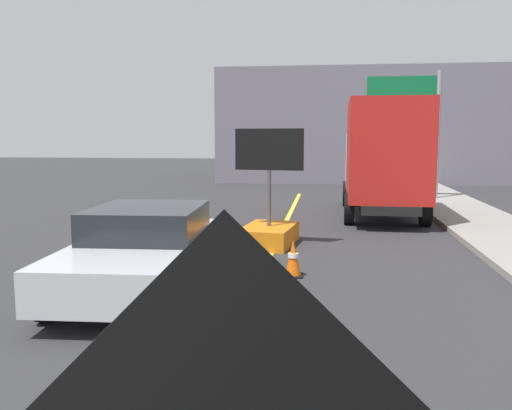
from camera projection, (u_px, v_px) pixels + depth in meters
lane_center_stripe at (218, 359)px, 6.23m from camera, size 0.14×36.00×0.01m
arrow_board_trailer at (269, 225)px, 12.73m from camera, size 1.60×1.93×2.70m
box_truck at (383, 156)px, 17.04m from camera, size 2.48×6.62×3.56m
pickup_car at (145, 250)px, 8.89m from camera, size 2.30×4.59×1.38m
highway_guide_sign at (417, 112)px, 20.95m from camera, size 2.79×0.24×5.00m
far_building_block at (394, 127)px, 32.07m from camera, size 19.68×8.88×6.11m
traffic_cone_mid_lane at (260, 307)px, 7.21m from camera, size 0.36×0.36×0.61m
traffic_cone_far_lane at (293, 258)px, 9.89m from camera, size 0.36×0.36×0.68m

